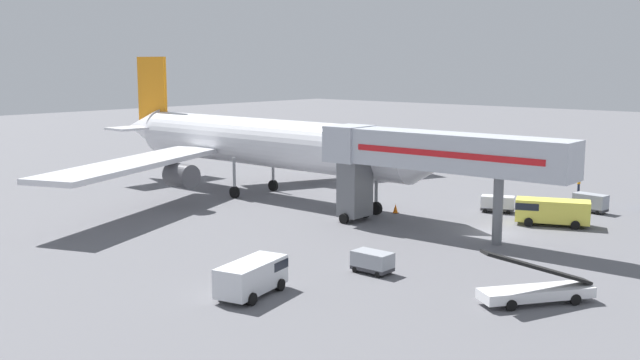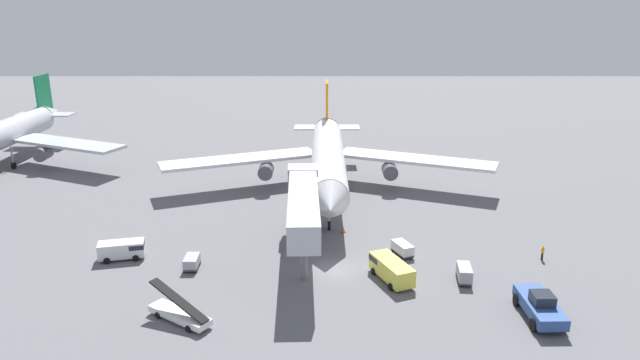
# 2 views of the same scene
# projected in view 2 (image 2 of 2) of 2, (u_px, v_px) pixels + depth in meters

# --- Properties ---
(ground_plane) EXTENTS (300.00, 300.00, 0.00)m
(ground_plane) POSITION_uv_depth(u_px,v_px,m) (335.00, 269.00, 58.42)
(ground_plane) COLOR slate
(airplane_at_gate) EXTENTS (47.75, 42.53, 13.24)m
(airplane_at_gate) POSITION_uv_depth(u_px,v_px,m) (327.00, 156.00, 80.51)
(airplane_at_gate) COLOR silver
(airplane_at_gate) RESTS_ON ground
(jet_bridge) EXTENTS (3.86, 19.82, 7.64)m
(jet_bridge) POSITION_uv_depth(u_px,v_px,m) (303.00, 203.00, 60.32)
(jet_bridge) COLOR #B2B7C1
(jet_bridge) RESTS_ON ground
(pushback_tug) EXTENTS (2.87, 6.47, 2.45)m
(pushback_tug) POSITION_uv_depth(u_px,v_px,m) (539.00, 306.00, 49.33)
(pushback_tug) COLOR #2D4C8E
(pushback_tug) RESTS_ON ground
(belt_loader_truck) EXTENTS (6.03, 4.84, 3.04)m
(belt_loader_truck) POSITION_uv_depth(u_px,v_px,m) (179.00, 313.00, 48.90)
(belt_loader_truck) COLOR white
(belt_loader_truck) RESTS_ON ground
(service_van_far_left) EXTENTS (4.94, 2.91, 1.88)m
(service_van_far_left) POSITION_uv_depth(u_px,v_px,m) (122.00, 249.00, 60.55)
(service_van_far_left) COLOR silver
(service_van_far_left) RESTS_ON ground
(service_van_far_center) EXTENTS (4.08, 5.93, 2.01)m
(service_van_far_center) POSITION_uv_depth(u_px,v_px,m) (390.00, 268.00, 56.07)
(service_van_far_center) COLOR #E5DB4C
(service_van_far_center) RESTS_ON ground
(baggage_cart_rear_right) EXTENTS (1.51, 2.86, 1.58)m
(baggage_cart_rear_right) POSITION_uv_depth(u_px,v_px,m) (464.00, 273.00, 55.75)
(baggage_cart_rear_right) COLOR #38383D
(baggage_cart_rear_right) RESTS_ON ground
(baggage_cart_rear_left) EXTENTS (2.27, 3.03, 1.39)m
(baggage_cart_rear_left) POSITION_uv_depth(u_px,v_px,m) (402.00, 248.00, 61.46)
(baggage_cart_rear_left) COLOR #38383D
(baggage_cart_rear_left) RESTS_ON ground
(baggage_cart_outer_left) EXTENTS (1.40, 2.43, 1.31)m
(baggage_cart_outer_left) POSITION_uv_depth(u_px,v_px,m) (191.00, 262.00, 58.43)
(baggage_cart_outer_left) COLOR #38383D
(baggage_cart_outer_left) RESTS_ON ground
(ground_crew_worker_foreground) EXTENTS (0.43, 0.43, 1.64)m
(ground_crew_worker_foreground) POSITION_uv_depth(u_px,v_px,m) (542.00, 252.00, 60.33)
(ground_crew_worker_foreground) COLOR #1E2333
(ground_crew_worker_foreground) RESTS_ON ground
(safety_cone_alpha) EXTENTS (0.51, 0.51, 0.77)m
(safety_cone_alpha) POSITION_uv_depth(u_px,v_px,m) (343.00, 229.00, 67.59)
(safety_cone_alpha) COLOR black
(safety_cone_alpha) RESTS_ON ground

